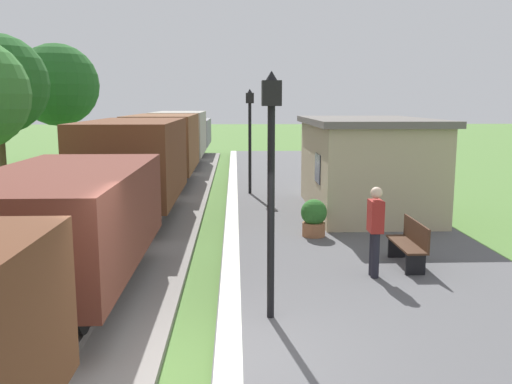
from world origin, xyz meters
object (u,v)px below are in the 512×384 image
freight_train (153,157)px  potted_planter (314,217)px  station_hut (366,165)px  tree_field_distant (57,85)px  lamp_post_far (250,122)px  lamp_post_near (271,151)px  bench_near_hut (410,243)px  person_waiting (375,228)px

freight_train → potted_planter: (4.81, -6.50, -0.83)m
station_hut → tree_field_distant: (-13.59, 14.83, 2.75)m
lamp_post_far → lamp_post_near: bearing=-90.0°
bench_near_hut → lamp_post_near: bearing=-139.1°
lamp_post_near → lamp_post_far: bearing=90.0°
station_hut → tree_field_distant: 20.30m
station_hut → lamp_post_near: lamp_post_near is taller
freight_train → lamp_post_far: bearing=-1.2°
station_hut → tree_field_distant: tree_field_distant is taller
freight_train → lamp_post_far: size_ratio=10.59×
station_hut → lamp_post_far: size_ratio=1.57×
station_hut → bench_near_hut: station_hut is taller
potted_planter → lamp_post_near: size_ratio=0.25×
bench_near_hut → potted_planter: potted_planter is taller
station_hut → person_waiting: 6.43m
bench_near_hut → tree_field_distant: (-13.18, 20.45, 3.68)m
lamp_post_far → bench_near_hut: bearing=-71.7°
station_hut → bench_near_hut: 5.72m
person_waiting → tree_field_distant: tree_field_distant is taller
bench_near_hut → tree_field_distant: 24.60m
station_hut → person_waiting: (-1.30, -6.28, -0.47)m
person_waiting → freight_train: bearing=-60.6°
station_hut → potted_planter: size_ratio=6.33×
station_hut → potted_planter: 3.80m
person_waiting → bench_near_hut: bearing=-143.7°
freight_train → lamp_post_far: 3.65m
freight_train → lamp_post_far: lamp_post_far is taller
bench_near_hut → tree_field_distant: bearing=122.8°
person_waiting → lamp_post_far: (-2.08, 9.60, 1.62)m
station_hut → lamp_post_near: bearing=-112.4°
person_waiting → lamp_post_near: 3.25m
bench_near_hut → freight_train: bearing=125.3°
station_hut → lamp_post_far: lamp_post_far is taller
lamp_post_near → tree_field_distant: 25.23m
bench_near_hut → person_waiting: person_waiting is taller
lamp_post_near → freight_train: bearing=106.5°
freight_train → potted_planter: bearing=-53.5°
potted_planter → tree_field_distant: bearing=122.9°
lamp_post_far → tree_field_distant: bearing=131.6°
person_waiting → station_hut: bearing=-101.8°
person_waiting → lamp_post_near: lamp_post_near is taller
station_hut → bench_near_hut: size_ratio=3.87×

